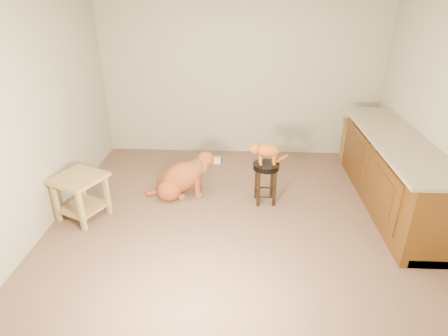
# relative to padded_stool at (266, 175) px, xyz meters

# --- Properties ---
(floor) EXTENTS (4.50, 4.00, 0.01)m
(floor) POSITION_rel_padded_stool_xyz_m (-0.34, -0.30, -0.40)
(floor) COLOR brown
(floor) RESTS_ON ground
(room_shell) EXTENTS (4.54, 4.04, 2.62)m
(room_shell) POSITION_rel_padded_stool_xyz_m (-0.34, -0.30, 1.28)
(room_shell) COLOR #9C987E
(room_shell) RESTS_ON ground
(cabinet_run) EXTENTS (0.70, 2.56, 0.94)m
(cabinet_run) POSITION_rel_padded_stool_xyz_m (1.60, -0.00, 0.04)
(cabinet_run) COLOR #4E2E0D
(cabinet_run) RESTS_ON ground
(padded_stool) EXTENTS (0.34, 0.34, 0.56)m
(padded_stool) POSITION_rel_padded_stool_xyz_m (0.00, 0.00, 0.00)
(padded_stool) COLOR black
(padded_stool) RESTS_ON ground
(wood_stool) EXTENTS (0.40, 0.40, 0.66)m
(wood_stool) POSITION_rel_padded_stool_xyz_m (1.48, 1.40, -0.05)
(wood_stool) COLOR brown
(wood_stool) RESTS_ON ground
(side_table) EXTENTS (0.72, 0.72, 0.56)m
(side_table) POSITION_rel_padded_stool_xyz_m (-2.25, -0.48, -0.02)
(side_table) COLOR olive
(side_table) RESTS_ON ground
(golden_retriever) EXTENTS (1.04, 0.56, 0.67)m
(golden_retriever) POSITION_rel_padded_stool_xyz_m (-1.12, 0.14, -0.15)
(golden_retriever) COLOR brown
(golden_retriever) RESTS_ON ground
(tabby_kitten) EXTENTS (0.51, 0.23, 0.32)m
(tabby_kitten) POSITION_rel_padded_stool_xyz_m (-0.01, -0.00, 0.34)
(tabby_kitten) COLOR #A44E10
(tabby_kitten) RESTS_ON padded_stool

